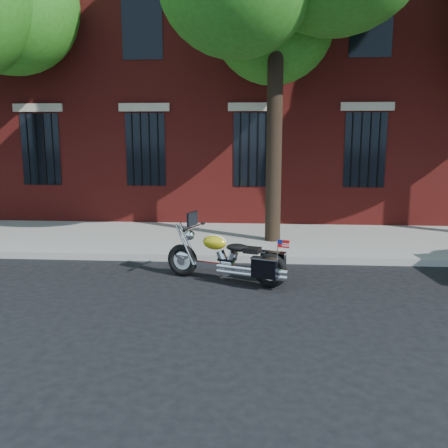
{
  "coord_description": "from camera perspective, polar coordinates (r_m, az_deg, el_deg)",
  "views": [
    {
      "loc": [
        0.19,
        -8.74,
        2.68
      ],
      "look_at": [
        -0.5,
        0.8,
        0.92
      ],
      "focal_mm": 40.0,
      "sensor_mm": 36.0,
      "label": 1
    }
  ],
  "objects": [
    {
      "name": "sidewalk",
      "position": [
        12.29,
        3.17,
        -1.8
      ],
      "size": [
        40.0,
        3.6,
        0.15
      ],
      "primitive_type": "cube",
      "color": "gray",
      "rests_on": "ground"
    },
    {
      "name": "ground",
      "position": [
        9.15,
        2.79,
        -6.6
      ],
      "size": [
        120.0,
        120.0,
        0.0
      ],
      "primitive_type": "plane",
      "color": "black",
      "rests_on": "ground"
    },
    {
      "name": "building",
      "position": [
        19.09,
        3.76,
        20.45
      ],
      "size": [
        26.0,
        10.08,
        12.0
      ],
      "color": "maroon",
      "rests_on": "ground"
    },
    {
      "name": "curb",
      "position": [
        10.46,
        2.98,
        -3.99
      ],
      "size": [
        40.0,
        0.16,
        0.15
      ],
      "primitive_type": "cube",
      "color": "gray",
      "rests_on": "ground"
    },
    {
      "name": "motorcycle",
      "position": [
        8.98,
        0.8,
        -4.14
      ],
      "size": [
        2.26,
        1.24,
        1.24
      ],
      "rotation": [
        0.0,
        0.0,
        -0.34
      ],
      "color": "black",
      "rests_on": "ground"
    }
  ]
}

